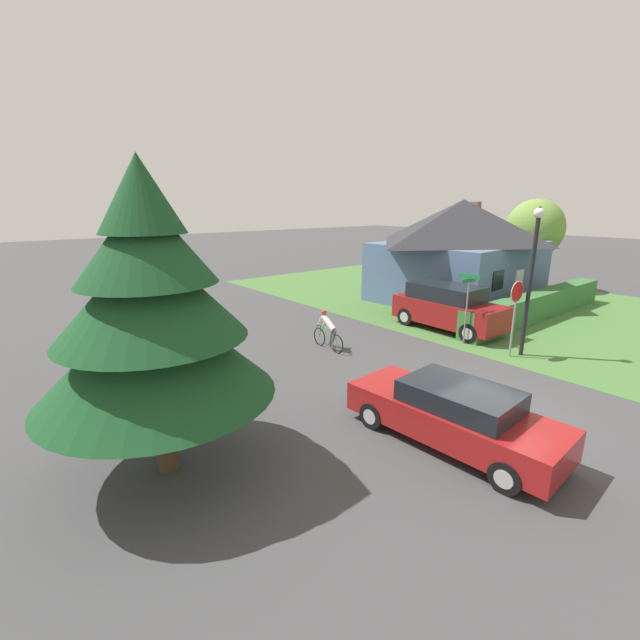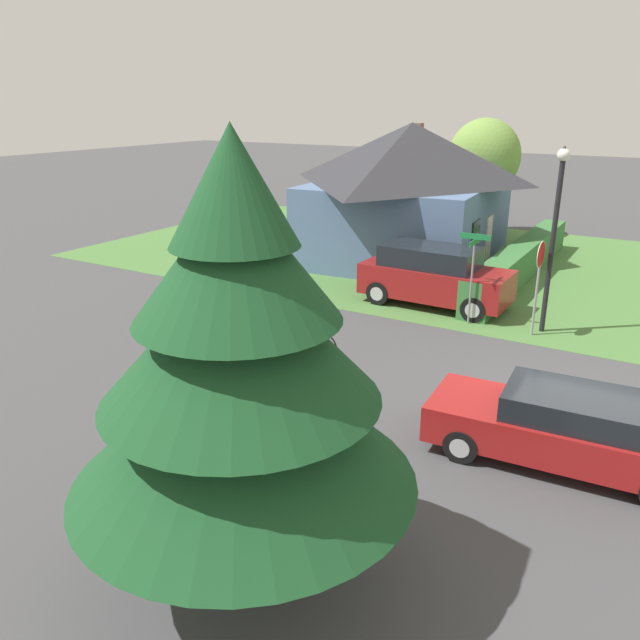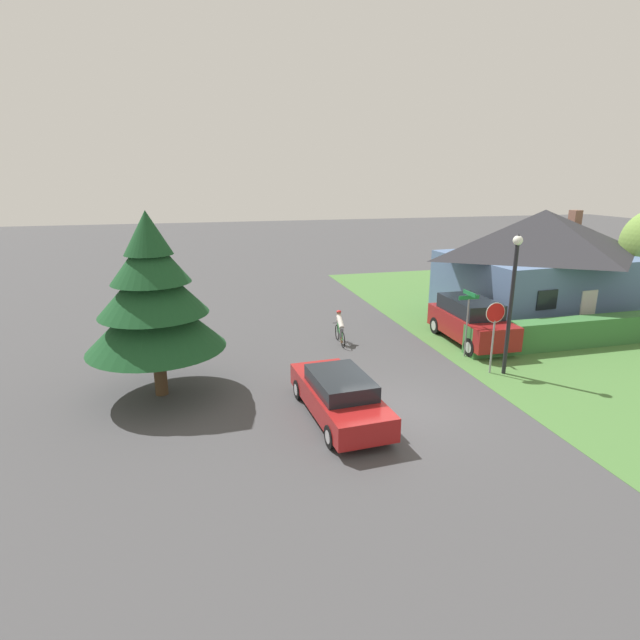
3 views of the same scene
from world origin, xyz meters
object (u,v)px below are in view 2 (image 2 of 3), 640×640
cyclist (308,329)px  street_name_sign (473,262)px  cottage_house (410,189)px  conifer_tall_near (240,357)px  deciduous_tree_right (484,157)px  sedan_left_lane (565,428)px  parked_suv_right (434,276)px  stop_sign (539,269)px  street_lamp (555,220)px

cyclist → street_name_sign: 5.41m
cottage_house → conifer_tall_near: (-18.80, -5.75, 0.52)m
cottage_house → street_name_sign: bearing=-149.0°
street_name_sign → deciduous_tree_right: deciduous_tree_right is taller
sedan_left_lane → street_name_sign: size_ratio=1.80×
parked_suv_right → stop_sign: stop_sign is taller
deciduous_tree_right → conifer_tall_near: bearing=-169.7°
stop_sign → street_lamp: bearing=162.0°
stop_sign → street_lamp: street_lamp is taller
conifer_tall_near → cottage_house: bearing=17.0°
deciduous_tree_right → stop_sign: bearing=-156.6°
sedan_left_lane → conifer_tall_near: conifer_tall_near is taller
sedan_left_lane → stop_sign: stop_sign is taller
sedan_left_lane → street_name_sign: 7.65m
sedan_left_lane → street_name_sign: bearing=-62.7°
sedan_left_lane → street_name_sign: street_name_sign is taller
street_lamp → street_name_sign: bearing=102.7°
sedan_left_lane → parked_suv_right: parked_suv_right is taller
stop_sign → conifer_tall_near: (-11.79, 1.10, 1.42)m
cottage_house → conifer_tall_near: bearing=-167.5°
cottage_house → stop_sign: bearing=-140.2°
cottage_house → deciduous_tree_right: bearing=-16.5°
conifer_tall_near → parked_suv_right: bearing=10.2°
stop_sign → parked_suv_right: bearing=-105.8°
cyclist → stop_sign: 6.58m
cyclist → street_name_sign: bearing=-119.1°
sedan_left_lane → stop_sign: bearing=-76.2°
street_lamp → deciduous_tree_right: deciduous_tree_right is taller
deciduous_tree_right → sedan_left_lane: bearing=-158.6°
stop_sign → sedan_left_lane: bearing=20.1°
cottage_house → street_name_sign: size_ratio=3.71×
sedan_left_lane → street_lamp: (6.95, 1.84, 2.50)m
cottage_house → stop_sign: cottage_house is taller
parked_suv_right → conifer_tall_near: (-12.93, -2.32, 2.38)m
street_lamp → deciduous_tree_right: 13.75m
sedan_left_lane → cottage_house: bearing=-60.2°
sedan_left_lane → deciduous_tree_right: bearing=-72.1°
sedan_left_lane → street_lamp: street_lamp is taller
cottage_house → deciduous_tree_right: (5.92, -1.25, 0.89)m
cottage_house → sedan_left_lane: 16.28m
stop_sign → street_name_sign: size_ratio=1.00×
cottage_house → street_name_sign: cottage_house is taller
conifer_tall_near → cyclist: bearing=26.1°
sedan_left_lane → stop_sign: (6.48, 2.01, 1.23)m
cottage_house → parked_suv_right: 7.05m
cyclist → street_name_sign: (4.46, -2.84, 1.17)m
street_name_sign → street_lamp: bearing=-77.3°
parked_suv_right → conifer_tall_near: size_ratio=0.78×
cottage_house → cyclist: (-11.46, -2.16, -2.13)m
cottage_house → stop_sign: size_ratio=3.71×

